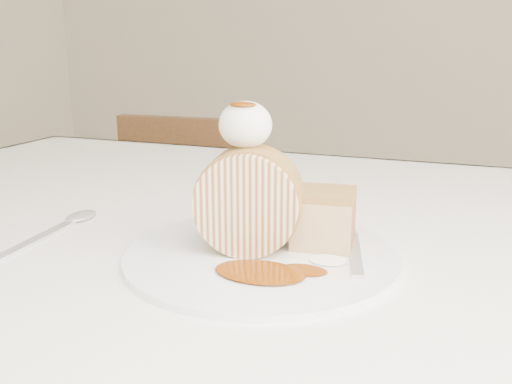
% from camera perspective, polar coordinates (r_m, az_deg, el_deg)
% --- Properties ---
extents(table, '(1.40, 0.90, 0.75)m').
position_cam_1_polar(table, '(0.80, -0.04, -8.61)').
color(table, white).
rests_on(table, ground).
extents(chair_far, '(0.39, 0.39, 0.78)m').
position_cam_1_polar(chair_far, '(1.69, -5.78, -3.52)').
color(chair_far, brown).
rests_on(chair_far, ground).
extents(plate, '(0.33, 0.33, 0.01)m').
position_cam_1_polar(plate, '(0.62, 0.55, -6.34)').
color(plate, white).
rests_on(plate, table).
extents(roulade_slice, '(0.12, 0.08, 0.11)m').
position_cam_1_polar(roulade_slice, '(0.61, -0.73, -0.92)').
color(roulade_slice, beige).
rests_on(roulade_slice, plate).
extents(cake_chunk, '(0.07, 0.07, 0.05)m').
position_cam_1_polar(cake_chunk, '(0.64, 6.75, -2.96)').
color(cake_chunk, '#A77E3F').
rests_on(cake_chunk, plate).
extents(whipped_cream, '(0.06, 0.06, 0.05)m').
position_cam_1_polar(whipped_cream, '(0.61, -1.07, 6.74)').
color(whipped_cream, white).
rests_on(whipped_cream, roulade_slice).
extents(caramel_drizzle, '(0.03, 0.02, 0.01)m').
position_cam_1_polar(caramel_drizzle, '(0.60, -1.30, 9.32)').
color(caramel_drizzle, '#682B04').
rests_on(caramel_drizzle, whipped_cream).
extents(caramel_pool, '(0.10, 0.07, 0.00)m').
position_cam_1_polar(caramel_pool, '(0.56, 0.37, -7.98)').
color(caramel_pool, '#682B04').
rests_on(caramel_pool, plate).
extents(fork, '(0.06, 0.18, 0.00)m').
position_cam_1_polar(fork, '(0.62, 9.88, -6.06)').
color(fork, silver).
rests_on(fork, plate).
extents(spoon, '(0.04, 0.18, 0.00)m').
position_cam_1_polar(spoon, '(0.72, -21.37, -4.62)').
color(spoon, silver).
rests_on(spoon, table).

